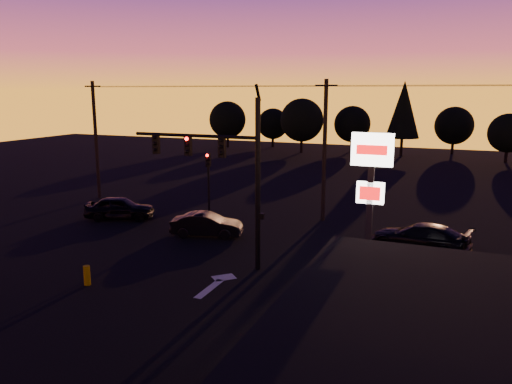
{
  "coord_description": "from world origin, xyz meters",
  "views": [
    {
      "loc": [
        9.93,
        -16.75,
        8.31
      ],
      "look_at": [
        1.0,
        5.0,
        3.5
      ],
      "focal_mm": 35.0,
      "sensor_mm": 36.0,
      "label": 1
    }
  ],
  "objects_px": {
    "secondary_signal": "(208,176)",
    "car_left": "(120,208)",
    "traffic_signal_mast": "(226,164)",
    "pylon_sign": "(371,184)",
    "car_mid": "(207,225)",
    "car_right": "(420,237)",
    "bollard": "(87,275)",
    "suv_parked": "(444,379)"
  },
  "relations": [
    {
      "from": "secondary_signal",
      "to": "pylon_sign",
      "type": "height_order",
      "value": "pylon_sign"
    },
    {
      "from": "pylon_sign",
      "to": "car_left",
      "type": "distance_m",
      "value": 19.53
    },
    {
      "from": "car_left",
      "to": "car_mid",
      "type": "bearing_deg",
      "value": -122.89
    },
    {
      "from": "secondary_signal",
      "to": "car_right",
      "type": "distance_m",
      "value": 13.62
    },
    {
      "from": "traffic_signal_mast",
      "to": "car_right",
      "type": "bearing_deg",
      "value": 34.46
    },
    {
      "from": "secondary_signal",
      "to": "car_left",
      "type": "bearing_deg",
      "value": -157.79
    },
    {
      "from": "pylon_sign",
      "to": "car_mid",
      "type": "height_order",
      "value": "pylon_sign"
    },
    {
      "from": "traffic_signal_mast",
      "to": "secondary_signal",
      "type": "xyz_separation_m",
      "value": [
        -4.9,
        7.49,
        -2.07
      ]
    },
    {
      "from": "car_mid",
      "to": "suv_parked",
      "type": "xyz_separation_m",
      "value": [
        13.32,
        -11.72,
        0.08
      ]
    },
    {
      "from": "traffic_signal_mast",
      "to": "pylon_sign",
      "type": "xyz_separation_m",
      "value": [
        7.1,
        -2.49,
        -0.02
      ]
    },
    {
      "from": "bollard",
      "to": "car_left",
      "type": "bearing_deg",
      "value": 120.38
    },
    {
      "from": "car_mid",
      "to": "traffic_signal_mast",
      "type": "bearing_deg",
      "value": -156.33
    },
    {
      "from": "car_mid",
      "to": "car_right",
      "type": "bearing_deg",
      "value": -96.32
    },
    {
      "from": "car_left",
      "to": "car_mid",
      "type": "height_order",
      "value": "car_left"
    },
    {
      "from": "secondary_signal",
      "to": "pylon_sign",
      "type": "distance_m",
      "value": 15.75
    },
    {
      "from": "traffic_signal_mast",
      "to": "pylon_sign",
      "type": "relative_size",
      "value": 1.26
    },
    {
      "from": "pylon_sign",
      "to": "car_right",
      "type": "xyz_separation_m",
      "value": [
        1.35,
        8.29,
        -4.18
      ]
    },
    {
      "from": "car_mid",
      "to": "car_right",
      "type": "distance_m",
      "value": 11.79
    },
    {
      "from": "traffic_signal_mast",
      "to": "pylon_sign",
      "type": "distance_m",
      "value": 7.52
    },
    {
      "from": "car_mid",
      "to": "car_left",
      "type": "bearing_deg",
      "value": 64.47
    },
    {
      "from": "pylon_sign",
      "to": "car_left",
      "type": "bearing_deg",
      "value": 155.96
    },
    {
      "from": "traffic_signal_mast",
      "to": "bollard",
      "type": "relative_size",
      "value": 9.91
    },
    {
      "from": "bollard",
      "to": "car_right",
      "type": "relative_size",
      "value": 0.17
    },
    {
      "from": "car_left",
      "to": "car_right",
      "type": "relative_size",
      "value": 0.87
    },
    {
      "from": "pylon_sign",
      "to": "car_right",
      "type": "distance_m",
      "value": 9.38
    },
    {
      "from": "pylon_sign",
      "to": "bollard",
      "type": "relative_size",
      "value": 7.85
    },
    {
      "from": "traffic_signal_mast",
      "to": "bollard",
      "type": "height_order",
      "value": "traffic_signal_mast"
    },
    {
      "from": "bollard",
      "to": "car_right",
      "type": "bearing_deg",
      "value": 38.76
    },
    {
      "from": "bollard",
      "to": "suv_parked",
      "type": "bearing_deg",
      "value": -12.03
    },
    {
      "from": "secondary_signal",
      "to": "suv_parked",
      "type": "bearing_deg",
      "value": -45.42
    },
    {
      "from": "bollard",
      "to": "car_left",
      "type": "xyz_separation_m",
      "value": [
        -5.8,
        9.9,
        0.32
      ]
    },
    {
      "from": "secondary_signal",
      "to": "car_left",
      "type": "relative_size",
      "value": 0.98
    },
    {
      "from": "secondary_signal",
      "to": "car_left",
      "type": "height_order",
      "value": "secondary_signal"
    },
    {
      "from": "car_right",
      "to": "secondary_signal",
      "type": "bearing_deg",
      "value": -85.44
    },
    {
      "from": "pylon_sign",
      "to": "car_right",
      "type": "height_order",
      "value": "pylon_sign"
    },
    {
      "from": "traffic_signal_mast",
      "to": "pylon_sign",
      "type": "height_order",
      "value": "traffic_signal_mast"
    },
    {
      "from": "traffic_signal_mast",
      "to": "suv_parked",
      "type": "xyz_separation_m",
      "value": [
        10.11,
        -7.74,
        -4.18
      ]
    },
    {
      "from": "traffic_signal_mast",
      "to": "car_right",
      "type": "xyz_separation_m",
      "value": [
        8.45,
        5.8,
        -4.2
      ]
    },
    {
      "from": "bollard",
      "to": "car_right",
      "type": "height_order",
      "value": "car_right"
    },
    {
      "from": "secondary_signal",
      "to": "car_mid",
      "type": "bearing_deg",
      "value": -64.22
    },
    {
      "from": "suv_parked",
      "to": "car_mid",
      "type": "bearing_deg",
      "value": 123.82
    },
    {
      "from": "secondary_signal",
      "to": "suv_parked",
      "type": "height_order",
      "value": "secondary_signal"
    }
  ]
}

